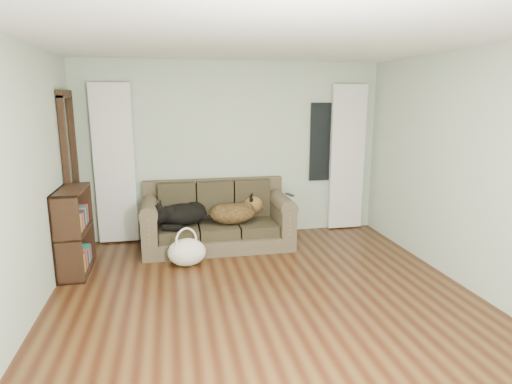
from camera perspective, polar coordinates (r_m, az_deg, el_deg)
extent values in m
plane|color=#37190C|center=(4.45, 1.98, -15.31)|extent=(5.00, 5.00, 0.00)
plane|color=white|center=(3.97, 2.28, 20.08)|extent=(5.00, 5.00, 0.00)
cube|color=#B3BAAB|center=(6.44, -3.12, 5.55)|extent=(4.50, 0.04, 2.60)
cube|color=#B3BAAB|center=(4.12, -29.93, -0.02)|extent=(0.04, 5.00, 2.60)
cube|color=#B3BAAB|center=(5.03, 27.90, 2.18)|extent=(0.04, 5.00, 2.60)
cube|color=silver|center=(6.36, -18.35, 3.49)|extent=(0.55, 0.08, 2.25)
cube|color=silver|center=(6.88, 12.05, 4.48)|extent=(0.55, 0.08, 2.25)
cube|color=black|center=(6.76, 9.24, 6.59)|extent=(0.50, 0.03, 1.20)
cube|color=black|center=(6.10, -23.34, 1.78)|extent=(0.07, 0.60, 2.10)
cube|color=#494231|center=(6.06, -5.16, -3.13)|extent=(2.05, 0.89, 0.84)
ellipsoid|color=black|center=(5.99, -10.16, -3.15)|extent=(0.78, 0.60, 0.30)
ellipsoid|color=black|center=(6.04, -2.80, -2.75)|extent=(0.73, 0.55, 0.30)
cube|color=black|center=(6.07, 4.53, -0.36)|extent=(0.09, 0.18, 0.02)
ellipsoid|color=silver|center=(5.50, -9.20, -8.07)|extent=(0.56, 0.49, 0.35)
cube|color=black|center=(5.58, -23.06, -4.92)|extent=(0.40, 0.85, 1.03)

